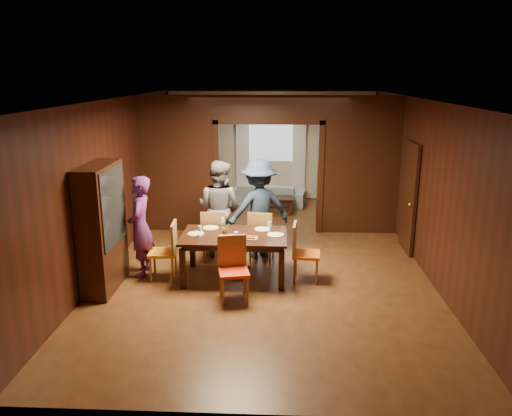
{
  "coord_description": "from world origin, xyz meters",
  "views": [
    {
      "loc": [
        0.22,
        -8.81,
        3.34
      ],
      "look_at": [
        -0.17,
        -0.4,
        1.05
      ],
      "focal_mm": 35.0,
      "sensor_mm": 36.0,
      "label": 1
    }
  ],
  "objects_px": {
    "person_grey": "(219,209)",
    "chair_left": "(163,251)",
    "dining_table": "(234,256)",
    "hutch": "(102,228)",
    "coffee_table": "(277,205)",
    "person_navy": "(259,209)",
    "sofa": "(268,194)",
    "chair_right": "(306,252)",
    "chair_far_l": "(215,235)",
    "person_purple": "(140,226)",
    "chair_far_r": "(262,236)",
    "chair_near": "(234,270)"
  },
  "relations": [
    {
      "from": "person_navy",
      "to": "person_purple",
      "type": "bearing_deg",
      "value": 2.86
    },
    {
      "from": "chair_far_r",
      "to": "hutch",
      "type": "relative_size",
      "value": 0.48
    },
    {
      "from": "person_purple",
      "to": "chair_far_l",
      "type": "height_order",
      "value": "person_purple"
    },
    {
      "from": "sofa",
      "to": "chair_right",
      "type": "distance_m",
      "value": 4.98
    },
    {
      "from": "coffee_table",
      "to": "hutch",
      "type": "relative_size",
      "value": 0.4
    },
    {
      "from": "person_purple",
      "to": "chair_right",
      "type": "bearing_deg",
      "value": 82.13
    },
    {
      "from": "chair_far_l",
      "to": "hutch",
      "type": "relative_size",
      "value": 0.48
    },
    {
      "from": "hutch",
      "to": "chair_far_l",
      "type": "bearing_deg",
      "value": 38.42
    },
    {
      "from": "dining_table",
      "to": "chair_far_l",
      "type": "distance_m",
      "value": 0.91
    },
    {
      "from": "dining_table",
      "to": "chair_right",
      "type": "relative_size",
      "value": 1.78
    },
    {
      "from": "dining_table",
      "to": "hutch",
      "type": "height_order",
      "value": "hutch"
    },
    {
      "from": "chair_far_r",
      "to": "chair_near",
      "type": "relative_size",
      "value": 1.0
    },
    {
      "from": "person_purple",
      "to": "hutch",
      "type": "height_order",
      "value": "hutch"
    },
    {
      "from": "coffee_table",
      "to": "chair_right",
      "type": "relative_size",
      "value": 0.82
    },
    {
      "from": "chair_near",
      "to": "dining_table",
      "type": "bearing_deg",
      "value": 82.58
    },
    {
      "from": "coffee_table",
      "to": "chair_left",
      "type": "xyz_separation_m",
      "value": [
        -1.88,
        -4.12,
        0.28
      ]
    },
    {
      "from": "person_navy",
      "to": "chair_right",
      "type": "distance_m",
      "value": 1.43
    },
    {
      "from": "chair_far_r",
      "to": "chair_right",
      "type": "bearing_deg",
      "value": 140.92
    },
    {
      "from": "person_purple",
      "to": "coffee_table",
      "type": "bearing_deg",
      "value": 144.78
    },
    {
      "from": "person_purple",
      "to": "person_navy",
      "type": "relative_size",
      "value": 0.93
    },
    {
      "from": "person_grey",
      "to": "person_navy",
      "type": "distance_m",
      "value": 0.74
    },
    {
      "from": "person_navy",
      "to": "hutch",
      "type": "height_order",
      "value": "hutch"
    },
    {
      "from": "person_grey",
      "to": "chair_left",
      "type": "relative_size",
      "value": 1.86
    },
    {
      "from": "person_navy",
      "to": "dining_table",
      "type": "bearing_deg",
      "value": 47.31
    },
    {
      "from": "chair_near",
      "to": "person_purple",
      "type": "bearing_deg",
      "value": 138.74
    },
    {
      "from": "chair_far_r",
      "to": "dining_table",
      "type": "bearing_deg",
      "value": 69.94
    },
    {
      "from": "person_navy",
      "to": "sofa",
      "type": "xyz_separation_m",
      "value": [
        0.08,
        3.83,
        -0.64
      ]
    },
    {
      "from": "dining_table",
      "to": "hutch",
      "type": "relative_size",
      "value": 0.86
    },
    {
      "from": "person_navy",
      "to": "chair_left",
      "type": "relative_size",
      "value": 1.9
    },
    {
      "from": "person_grey",
      "to": "coffee_table",
      "type": "relative_size",
      "value": 2.26
    },
    {
      "from": "sofa",
      "to": "chair_left",
      "type": "distance_m",
      "value": 5.22
    },
    {
      "from": "chair_far_r",
      "to": "hutch",
      "type": "bearing_deg",
      "value": 35.73
    },
    {
      "from": "dining_table",
      "to": "chair_far_r",
      "type": "height_order",
      "value": "chair_far_r"
    },
    {
      "from": "person_purple",
      "to": "person_grey",
      "type": "xyz_separation_m",
      "value": [
        1.21,
        1.01,
        0.05
      ]
    },
    {
      "from": "coffee_table",
      "to": "chair_far_r",
      "type": "height_order",
      "value": "chair_far_r"
    },
    {
      "from": "person_navy",
      "to": "coffee_table",
      "type": "bearing_deg",
      "value": -119.78
    },
    {
      "from": "person_grey",
      "to": "chair_far_l",
      "type": "bearing_deg",
      "value": 103.82
    },
    {
      "from": "person_purple",
      "to": "chair_left",
      "type": "relative_size",
      "value": 1.76
    },
    {
      "from": "person_grey",
      "to": "chair_far_l",
      "type": "relative_size",
      "value": 1.86
    },
    {
      "from": "person_grey",
      "to": "chair_left",
      "type": "height_order",
      "value": "person_grey"
    },
    {
      "from": "person_purple",
      "to": "chair_far_l",
      "type": "xyz_separation_m",
      "value": [
        1.15,
        0.72,
        -0.37
      ]
    },
    {
      "from": "chair_left",
      "to": "hutch",
      "type": "height_order",
      "value": "hutch"
    },
    {
      "from": "sofa",
      "to": "coffee_table",
      "type": "relative_size",
      "value": 2.41
    },
    {
      "from": "chair_right",
      "to": "chair_near",
      "type": "distance_m",
      "value": 1.39
    },
    {
      "from": "person_grey",
      "to": "hutch",
      "type": "height_order",
      "value": "hutch"
    },
    {
      "from": "person_purple",
      "to": "chair_near",
      "type": "relative_size",
      "value": 1.76
    },
    {
      "from": "person_purple",
      "to": "person_navy",
      "type": "height_order",
      "value": "person_navy"
    },
    {
      "from": "person_grey",
      "to": "chair_far_r",
      "type": "relative_size",
      "value": 1.86
    },
    {
      "from": "person_purple",
      "to": "chair_left",
      "type": "xyz_separation_m",
      "value": [
        0.39,
        -0.15,
        -0.37
      ]
    },
    {
      "from": "person_grey",
      "to": "chair_left",
      "type": "distance_m",
      "value": 1.48
    }
  ]
}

